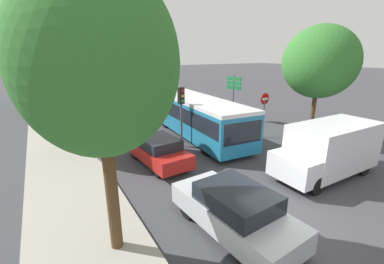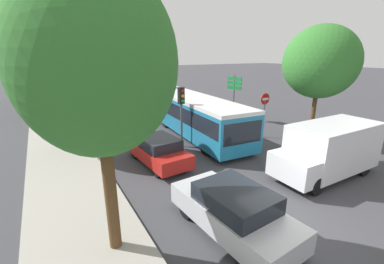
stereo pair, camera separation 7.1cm
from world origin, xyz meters
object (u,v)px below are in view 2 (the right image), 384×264
(white_van, at_px, (329,149))
(tree_left_distant, at_px, (45,63))
(queued_car_blue, at_px, (122,124))
(queued_car_silver, at_px, (233,210))
(traffic_light, at_px, (181,104))
(tree_right_near, at_px, (320,62))
(tree_left_near, at_px, (93,68))
(direction_sign_post, at_px, (234,88))
(no_entry_sign, at_px, (264,108))
(articulated_bus, at_px, (176,105))
(city_bus_rear, at_px, (89,91))
(tree_left_mid, at_px, (66,77))
(tree_left_far, at_px, (44,61))
(queued_car_red, at_px, (158,150))

(white_van, bearing_deg, tree_left_distant, -71.42)
(queued_car_blue, height_order, tree_left_distant, tree_left_distant)
(queued_car_silver, height_order, traffic_light, traffic_light)
(tree_left_distant, relative_size, tree_right_near, 0.99)
(tree_left_near, bearing_deg, direction_sign_post, 38.39)
(tree_left_near, bearing_deg, tree_right_near, 13.41)
(white_van, relative_size, direction_sign_post, 1.39)
(queued_car_blue, xyz_separation_m, no_entry_sign, (7.47, -5.30, 1.19))
(articulated_bus, height_order, queued_car_blue, articulated_bus)
(city_bus_rear, xyz_separation_m, tree_left_mid, (-3.16, -14.40, 2.64))
(city_bus_rear, distance_m, tree_right_near, 22.16)
(queued_car_blue, relative_size, traffic_light, 1.18)
(white_van, bearing_deg, tree_left_near, -0.92)
(articulated_bus, height_order, direction_sign_post, direction_sign_post)
(direction_sign_post, height_order, tree_left_near, tree_left_near)
(traffic_light, xyz_separation_m, tree_left_near, (-5.47, -6.14, 2.35))
(no_entry_sign, height_order, tree_right_near, tree_right_near)
(queued_car_silver, distance_m, tree_left_near, 5.39)
(queued_car_blue, bearing_deg, no_entry_sign, -129.28)
(direction_sign_post, relative_size, tree_left_distant, 0.54)
(city_bus_rear, xyz_separation_m, white_van, (5.99, -23.05, -0.12))
(tree_left_mid, bearing_deg, tree_left_far, 92.91)
(tree_left_mid, xyz_separation_m, tree_left_distant, (-0.35, 20.45, 0.11))
(traffic_light, bearing_deg, tree_right_near, 61.38)
(articulated_bus, xyz_separation_m, queued_car_blue, (-4.26, -0.56, -0.74))
(no_entry_sign, height_order, tree_left_near, tree_left_near)
(queued_car_silver, xyz_separation_m, no_entry_sign, (7.44, 6.19, 1.14))
(tree_left_near, height_order, tree_left_distant, tree_left_near)
(articulated_bus, distance_m, queued_car_blue, 4.36)
(city_bus_rear, bearing_deg, queued_car_red, 177.19)
(articulated_bus, height_order, city_bus_rear, articulated_bus)
(queued_car_red, height_order, tree_left_far, tree_left_far)
(queued_car_silver, distance_m, no_entry_sign, 9.74)
(city_bus_rear, relative_size, tree_right_near, 1.65)
(queued_car_blue, bearing_deg, queued_car_red, 177.16)
(traffic_light, height_order, tree_left_far, tree_left_far)
(tree_left_distant, distance_m, tree_right_near, 28.90)
(tree_right_near, bearing_deg, queued_car_blue, 141.90)
(queued_car_blue, height_order, no_entry_sign, no_entry_sign)
(articulated_bus, distance_m, queued_car_silver, 12.78)
(queued_car_red, height_order, no_entry_sign, no_entry_sign)
(city_bus_rear, relative_size, tree_left_far, 1.61)
(articulated_bus, relative_size, no_entry_sign, 5.97)
(no_entry_sign, relative_size, tree_left_near, 0.40)
(queued_car_blue, distance_m, tree_left_distant, 19.15)
(tree_left_mid, relative_size, tree_right_near, 0.95)
(queued_car_blue, height_order, tree_left_mid, tree_left_mid)
(articulated_bus, relative_size, queued_car_silver, 3.91)
(city_bus_rear, distance_m, queued_car_red, 18.22)
(tree_left_far, bearing_deg, direction_sign_post, -39.50)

